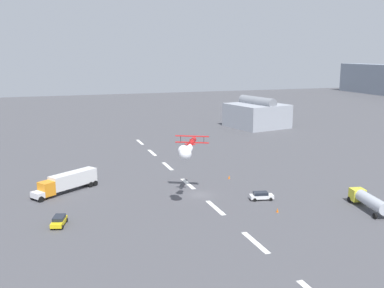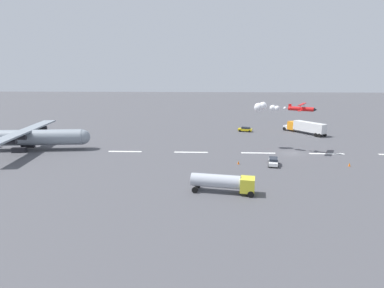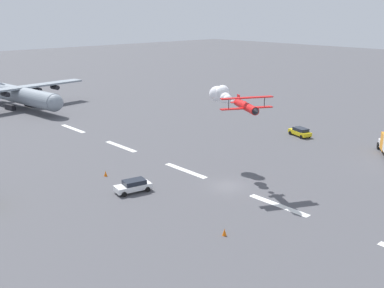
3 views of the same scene
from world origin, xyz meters
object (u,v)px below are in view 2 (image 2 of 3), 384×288
stunt_biplane_red (273,107)px  followme_car_yellow (245,129)px  cargo_transport_plane (31,137)px  airport_staff_sedan (273,161)px  semi_truck_orange (305,127)px  traffic_cone_far (238,162)px  traffic_cone_near (349,164)px  fuel_tanker_truck (224,182)px

stunt_biplane_red → followme_car_yellow: bearing=-81.5°
cargo_transport_plane → airport_staff_sedan: cargo_transport_plane is taller
semi_truck_orange → followme_car_yellow: (18.02, -2.51, -1.31)m
cargo_transport_plane → semi_truck_orange: bearing=-162.0°
followme_car_yellow → traffic_cone_far: followme_car_yellow is taller
followme_car_yellow → traffic_cone_far: size_ratio=6.22×
traffic_cone_near → stunt_biplane_red: bearing=-46.7°
cargo_transport_plane → traffic_cone_near: cargo_transport_plane is taller
cargo_transport_plane → traffic_cone_far: 50.18m
cargo_transport_plane → followme_car_yellow: size_ratio=6.61×
fuel_tanker_truck → traffic_cone_far: fuel_tanker_truck is taller
stunt_biplane_red → fuel_tanker_truck: stunt_biplane_red is taller
airport_staff_sedan → traffic_cone_far: (7.00, -0.45, -0.44)m
airport_staff_sedan → stunt_biplane_red: bearing=-98.8°
fuel_tanker_truck → airport_staff_sedan: 18.77m
followme_car_yellow → semi_truck_orange: bearing=172.1°
semi_truck_orange → traffic_cone_near: 34.20m
semi_truck_orange → followme_car_yellow: size_ratio=2.86×
cargo_transport_plane → traffic_cone_far: size_ratio=41.10×
airport_staff_sedan → traffic_cone_near: 15.28m
traffic_cone_near → airport_staff_sedan: bearing=-0.1°
airport_staff_sedan → traffic_cone_far: 7.03m
fuel_tanker_truck → cargo_transport_plane: bearing=-29.6°
followme_car_yellow → traffic_cone_far: 36.61m
airport_staff_sedan → traffic_cone_far: airport_staff_sedan is taller
semi_truck_orange → airport_staff_sedan: bearing=63.8°
airport_staff_sedan → traffic_cone_near: bearing=179.9°
semi_truck_orange → fuel_tanker_truck: size_ratio=1.30×
stunt_biplane_red → fuel_tanker_truck: (13.11, 29.10, -8.53)m
cargo_transport_plane → traffic_cone_near: (-71.38, 10.41, -2.88)m
cargo_transport_plane → fuel_tanker_truck: cargo_transport_plane is taller
semi_truck_orange → airport_staff_sedan: 38.04m
fuel_tanker_truck → traffic_cone_far: (-3.96, -15.67, -1.38)m
semi_truck_orange → stunt_biplane_red: bearing=54.1°
semi_truck_orange → traffic_cone_far: (23.80, 33.65, -1.75)m
cargo_transport_plane → traffic_cone_near: bearing=171.7°
traffic_cone_near → traffic_cone_far: size_ratio=1.00×
stunt_biplane_red → followme_car_yellow: 24.85m
followme_car_yellow → traffic_cone_far: (5.78, 36.15, -0.44)m
semi_truck_orange → traffic_cone_near: semi_truck_orange is taller
fuel_tanker_truck → airport_staff_sedan: fuel_tanker_truck is taller
stunt_biplane_red → traffic_cone_far: (9.16, 13.43, -9.91)m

